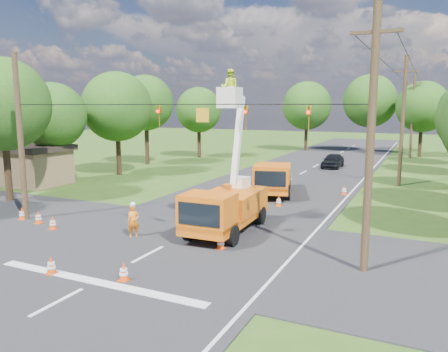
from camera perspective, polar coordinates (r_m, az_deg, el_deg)
The scene contains 32 objects.
ground at distance 36.67m, azimuth 8.28°, elevation -0.70°, with size 140.00×140.00×0.00m, color #2C5118.
road_main at distance 36.67m, azimuth 8.28°, elevation -0.70°, with size 12.00×100.00×0.06m, color black.
road_cross at distance 20.57m, azimuth -6.68°, elevation -8.56°, with size 56.00×10.00×0.07m, color black.
stop_bar at distance 16.66m, azimuth -16.38°, elevation -13.25°, with size 9.00×0.45×0.02m, color silver.
edge_line at distance 35.49m, azimuth 16.96°, elevation -1.34°, with size 0.12×90.00×0.02m, color silver.
bucket_truck at distance 21.47m, azimuth 0.22°, elevation -3.09°, with size 2.69×6.36×7.99m.
second_truck at distance 30.88m, azimuth 6.34°, elevation -0.21°, with size 3.95×6.67×2.36m.
ground_worker at distance 21.36m, azimuth -11.75°, elevation -5.80°, with size 0.58×0.38×1.59m, color orange.
distant_car at distance 45.43m, azimuth 14.02°, elevation 1.96°, with size 1.71×4.26×1.45m, color black.
traffic_cone_0 at distance 17.82m, azimuth -21.63°, elevation -10.80°, with size 0.38×0.38×0.71m.
traffic_cone_1 at distance 16.42m, azimuth -12.97°, elevation -12.10°, with size 0.38×0.38×0.71m.
traffic_cone_2 at distance 24.64m, azimuth 2.32°, elevation -4.65°, with size 0.38×0.38×0.71m.
traffic_cone_3 at distance 27.49m, azimuth 7.17°, elevation -3.25°, with size 0.38×0.38×0.71m.
traffic_cone_4 at distance 23.92m, azimuth -21.47°, elevation -5.72°, with size 0.38×0.38×0.71m.
traffic_cone_5 at distance 25.36m, azimuth -23.07°, elevation -4.99°, with size 0.38×0.38×0.71m.
traffic_cone_6 at distance 26.58m, azimuth -24.86°, elevation -4.48°, with size 0.38×0.38×0.71m.
traffic_cone_7 at distance 31.88m, azimuth 15.43°, elevation -1.78°, with size 0.38×0.38×0.71m.
traffic_cone_8 at distance 19.32m, azimuth -0.43°, elevation -8.57°, with size 0.38×0.38×0.71m.
pole_right_near at distance 16.75m, azimuth 18.62°, elevation 4.78°, with size 1.80×0.30×10.00m.
pole_right_mid at distance 36.67m, azimuth 22.31°, elevation 6.74°, with size 1.80×0.30×10.00m.
pole_right_far at distance 56.65m, azimuth 23.40°, elevation 7.31°, with size 1.80×0.30×10.00m.
pole_left at distance 25.98m, azimuth -25.05°, elevation 4.47°, with size 0.30×0.30×9.00m.
signal_span at distance 18.51m, azimuth -1.11°, elevation 8.03°, with size 18.00×0.29×1.07m.
shed at distance 37.86m, azimuth -23.78°, elevation 1.40°, with size 5.50×4.50×3.15m.
tree_left_b at distance 31.69m, azimuth -26.96°, elevation 8.32°, with size 6.00×6.00×9.32m.
tree_left_c at distance 37.15m, azimuth -21.46°, elevation 7.33°, with size 5.20×5.20×8.06m.
tree_left_d at distance 40.55m, azimuth -13.82°, elevation 8.77°, with size 6.20×6.20×9.24m.
tree_left_e at distance 47.23m, azimuth -10.18°, elevation 9.37°, with size 5.80×5.80×9.41m.
tree_left_f at distance 52.99m, azimuth -3.31°, elevation 8.60°, with size 5.40×5.40×8.40m.
tree_far_a at distance 61.56m, azimuth 10.78°, elevation 9.01°, with size 6.60×6.60×9.50m.
tree_far_b at distance 62.05m, azimuth 18.53°, elevation 9.27°, with size 7.00×7.00×10.32m.
tree_far_c at distance 58.61m, azimuth 24.52°, elevation 8.22°, with size 6.20×6.20×9.18m.
Camera 1 is at (10.40, -14.61, 6.27)m, focal length 35.00 mm.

